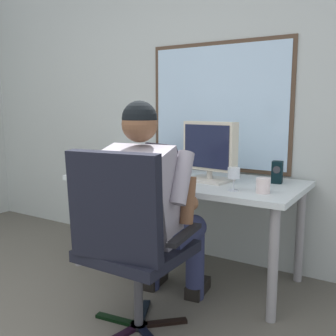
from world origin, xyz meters
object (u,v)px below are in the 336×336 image
Objects in this scene: wine_glass at (234,174)px; desk_speaker at (277,172)px; office_chair at (127,235)px; laptop at (156,165)px; person_seated at (151,207)px; coffee_mug at (263,186)px; desk at (184,189)px; cd_case at (103,173)px; crt_monitor at (210,149)px.

desk_speaker reaches higher than wine_glass.
laptop is (-0.46, 0.95, 0.20)m from office_chair.
laptop is at bearing 159.55° from wine_glass.
person_seated reaches higher than wine_glass.
coffee_mug is (0.17, 0.03, -0.06)m from wine_glass.
desk is 10.37× the size of cd_case.
desk is 1.63× the size of office_chair.
desk is at bearing 15.36° from cd_case.
coffee_mug is at bearing -21.61° from crt_monitor.
cd_case is at bearing 177.89° from wine_glass.
office_chair is at bearing -42.14° from cd_case.
office_chair is 1.07m from laptop.
laptop is 2.78× the size of desk_speaker.
person_seated is 7.86× the size of cd_case.
person_seated is at bearing -96.43° from crt_monitor.
cd_case is (-0.78, 0.71, 0.15)m from office_chair.
desk_speaker is (0.42, 0.17, -0.15)m from crt_monitor.
laptop is at bearing 164.98° from coffee_mug.
cd_case is at bearing 149.39° from person_seated.
cd_case is (-0.33, -0.24, -0.05)m from laptop.
wine_glass is 1.09m from cd_case.
desk is 1.32× the size of person_seated.
cd_case is (-0.62, -0.17, 0.08)m from desk.
crt_monitor is at bearing -8.87° from laptop.
desk_speaker is 0.93× the size of cd_case.
crt_monitor reaches higher than desk_speaker.
wine_glass is (0.76, -0.28, 0.04)m from laptop.
desk is at bearing 155.91° from wine_glass.
office_chair is 0.87m from coffee_mug.
desk_speaker is (0.15, 0.38, -0.03)m from wine_glass.
crt_monitor is at bearing 11.42° from cd_case.
coffee_mug is at bearing 40.92° from person_seated.
office_chair reaches higher than desk.
desk_speaker reaches higher than cd_case.
desk_speaker is at bearing 15.15° from desk.
wine_glass is at bearing 65.67° from office_chair.
desk is 0.33m from laptop.
crt_monitor is (0.07, 0.61, 0.28)m from person_seated.
office_chair is at bearing -124.13° from coffee_mug.
person_seated is 0.68m from crt_monitor.
crt_monitor reaches higher than coffee_mug.
office_chair is 0.81× the size of person_seated.
wine_glass is 0.96× the size of desk_speaker.
wine_glass reaches higher than cd_case.
wine_glass is at bearing -20.45° from laptop.
cd_case is 1.80× the size of coffee_mug.
person_seated is 14.14× the size of coffee_mug.
office_chair is 2.47× the size of laptop.
wine_glass is (0.33, 0.41, 0.16)m from person_seated.
crt_monitor is at bearing -157.62° from desk_speaker.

